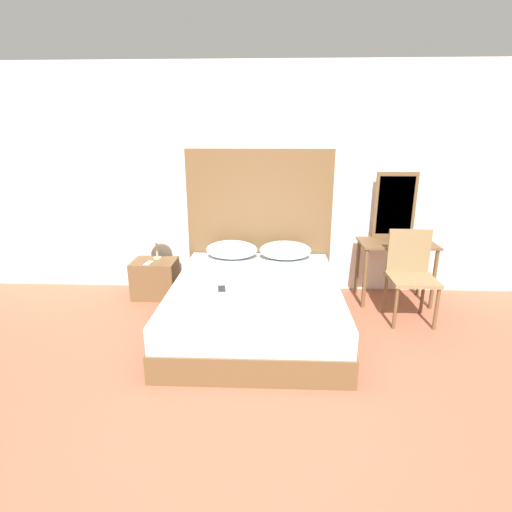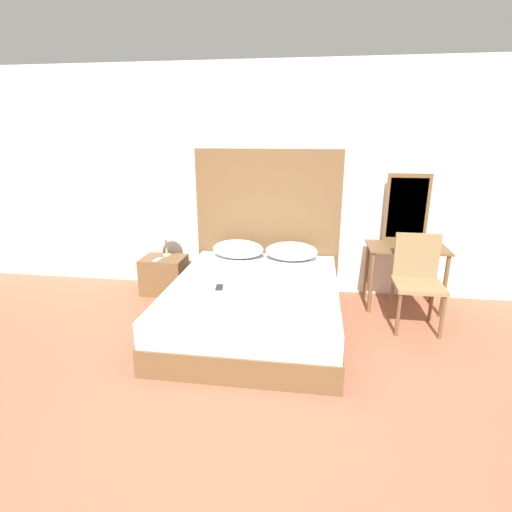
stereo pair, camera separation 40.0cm
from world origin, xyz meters
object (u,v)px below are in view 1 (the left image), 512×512
(table_lamp, at_px, (156,234))
(phone_on_nightstand, at_px, (149,263))
(nightstand, at_px, (155,278))
(phone_on_bed, at_px, (222,289))
(vanity_desk, at_px, (396,253))
(chair, at_px, (410,269))
(bed, at_px, (256,306))

(table_lamp, distance_m, phone_on_nightstand, 0.36)
(table_lamp, xyz_separation_m, phone_on_nightstand, (-0.05, -0.19, -0.31))
(nightstand, bearing_deg, phone_on_bed, -45.51)
(phone_on_bed, bearing_deg, vanity_desk, 25.93)
(phone_on_nightstand, relative_size, chair, 0.17)
(nightstand, height_order, chair, chair)
(vanity_desk, bearing_deg, table_lamp, 177.80)
(nightstand, bearing_deg, table_lamp, 76.75)
(bed, height_order, phone_on_bed, phone_on_bed)
(phone_on_bed, height_order, phone_on_nightstand, phone_on_bed)
(chair, bearing_deg, phone_on_nightstand, 172.77)
(bed, distance_m, table_lamp, 1.59)
(phone_on_bed, distance_m, table_lamp, 1.41)
(nightstand, xyz_separation_m, table_lamp, (0.02, 0.08, 0.54))
(table_lamp, relative_size, chair, 0.41)
(phone_on_bed, xyz_separation_m, vanity_desk, (1.91, 0.93, 0.10))
(table_lamp, xyz_separation_m, vanity_desk, (2.83, -0.11, -0.17))
(phone_on_bed, xyz_separation_m, chair, (1.94, 0.48, 0.05))
(nightstand, xyz_separation_m, vanity_desk, (2.85, -0.03, 0.36))
(chair, bearing_deg, table_lamp, 169.01)
(nightstand, height_order, vanity_desk, vanity_desk)
(chair, bearing_deg, bed, -169.26)
(phone_on_nightstand, bearing_deg, vanity_desk, 1.53)
(nightstand, relative_size, phone_on_nightstand, 3.26)
(phone_on_nightstand, bearing_deg, table_lamp, 74.65)
(vanity_desk, bearing_deg, bed, -154.71)
(phone_on_bed, height_order, table_lamp, table_lamp)
(bed, xyz_separation_m, phone_on_nightstand, (-1.29, 0.68, 0.21))
(phone_on_bed, bearing_deg, nightstand, 134.49)
(phone_on_bed, relative_size, chair, 0.17)
(nightstand, relative_size, table_lamp, 1.31)
(phone_on_nightstand, distance_m, vanity_desk, 2.88)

